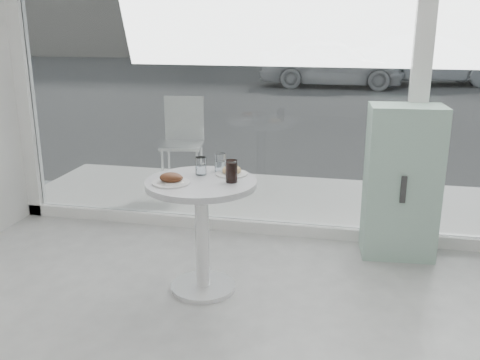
% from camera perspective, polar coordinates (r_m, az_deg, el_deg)
% --- Properties ---
extents(storefront, '(5.00, 0.14, 3.00)m').
position_cam_1_polar(storefront, '(4.27, 7.65, 15.94)').
color(storefront, white).
rests_on(storefront, ground).
extents(main_table, '(0.72, 0.72, 0.77)m').
position_cam_1_polar(main_table, '(3.50, -4.11, -3.48)').
color(main_table, white).
rests_on(main_table, ground).
extents(patio_deck, '(5.60, 1.60, 0.05)m').
position_cam_1_polar(patio_deck, '(5.35, 6.93, -2.32)').
color(patio_deck, white).
rests_on(patio_deck, ground).
extents(street, '(40.00, 24.00, 0.00)m').
position_cam_1_polar(street, '(17.34, 11.01, 10.52)').
color(street, '#3D3D3D').
rests_on(street, ground).
extents(mint_cabinet, '(0.57, 0.40, 1.17)m').
position_cam_1_polar(mint_cabinet, '(4.21, 16.85, -0.23)').
color(mint_cabinet, '#9ECAB6').
rests_on(mint_cabinet, ground).
extents(patio_chair, '(0.47, 0.47, 0.95)m').
position_cam_1_polar(patio_chair, '(5.59, -6.09, 4.56)').
color(patio_chair, white).
rests_on(patio_chair, patio_deck).
extents(car_white, '(3.84, 1.55, 1.31)m').
position_cam_1_polar(car_white, '(15.12, 9.80, 12.22)').
color(car_white, silver).
rests_on(car_white, street).
extents(car_silver, '(4.42, 2.35, 1.38)m').
position_cam_1_polar(car_silver, '(16.28, 19.56, 11.96)').
color(car_silver, '#999CA0').
rests_on(car_silver, street).
extents(plate_fritter, '(0.24, 0.24, 0.07)m').
position_cam_1_polar(plate_fritter, '(3.37, -7.30, 0.05)').
color(plate_fritter, silver).
rests_on(plate_fritter, main_table).
extents(plate_donut, '(0.21, 0.21, 0.05)m').
position_cam_1_polar(plate_donut, '(3.54, -0.90, 0.88)').
color(plate_donut, silver).
rests_on(plate_donut, main_table).
extents(water_tumbler_a, '(0.07, 0.07, 0.12)m').
position_cam_1_polar(water_tumbler_a, '(3.54, -4.19, 1.39)').
color(water_tumbler_a, white).
rests_on(water_tumbler_a, main_table).
extents(water_tumbler_b, '(0.08, 0.08, 0.12)m').
position_cam_1_polar(water_tumbler_b, '(3.62, -2.14, 1.78)').
color(water_tumbler_b, white).
rests_on(water_tumbler_b, main_table).
extents(cola_glass, '(0.07, 0.07, 0.14)m').
position_cam_1_polar(cola_glass, '(3.37, -0.92, 0.91)').
color(cola_glass, white).
rests_on(cola_glass, main_table).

